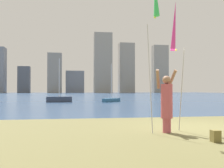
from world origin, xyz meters
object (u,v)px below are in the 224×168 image
at_px(person, 167,101).
at_px(kite_flag_left, 155,5).
at_px(sailboat_4, 59,99).
at_px(bag, 216,136).
at_px(kite_flag_right, 174,28).
at_px(sailboat_3, 111,99).

xyz_separation_m(person, kite_flag_left, (-0.48, -0.46, 2.61)).
bearing_deg(sailboat_4, bag, -78.92).
relative_size(person, sailboat_4, 0.42).
xyz_separation_m(kite_flag_right, bag, (0.14, -2.08, -2.99)).
relative_size(person, kite_flag_left, 0.44).
relative_size(kite_flag_right, bag, 14.28).
height_order(person, sailboat_4, sailboat_4).
bearing_deg(person, kite_flag_left, -119.79).
distance_m(bag, sailboat_4, 21.94).
bearing_deg(kite_flag_right, kite_flag_left, -133.20).
bearing_deg(sailboat_4, kite_flag_right, -78.15).
bearing_deg(sailboat_4, kite_flag_left, -81.32).
bearing_deg(bag, person, 111.96).
bearing_deg(sailboat_3, sailboat_4, 177.91).
height_order(sailboat_3, sailboat_4, sailboat_4).
distance_m(person, kite_flag_right, 2.36).
xyz_separation_m(bag, sailboat_3, (1.00, 21.34, 0.12)).
bearing_deg(bag, kite_flag_right, 93.79).
height_order(person, kite_flag_right, kite_flag_right).
xyz_separation_m(kite_flag_left, kite_flag_right, (0.95, 1.02, -0.37)).
bearing_deg(sailboat_3, kite_flag_right, -93.38).
distance_m(kite_flag_left, sailboat_3, 20.63).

